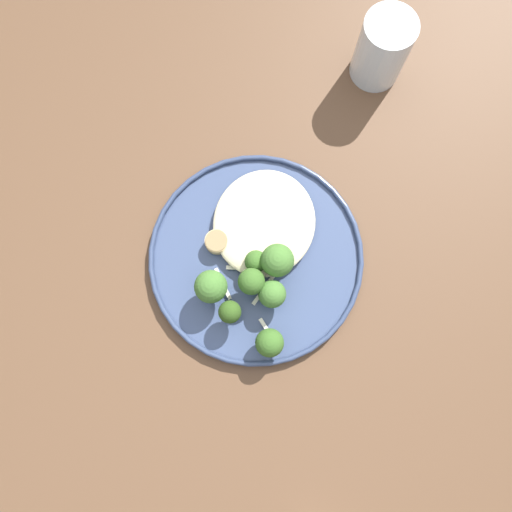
{
  "coord_description": "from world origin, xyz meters",
  "views": [
    {
      "loc": [
        -0.15,
        -0.06,
        1.47
      ],
      "look_at": [
        -0.01,
        -0.03,
        0.76
      ],
      "focal_mm": 38.03,
      "sensor_mm": 36.0,
      "label": 1
    }
  ],
  "objects_px": {
    "broccoli_floret_rear_charred": "(272,294)",
    "broccoli_floret_small_sprig": "(211,287)",
    "dinner_plate": "(256,258)",
    "broccoli_floret_beside_noodles": "(251,282)",
    "broccoli_floret_near_rim": "(230,312)",
    "broccoli_floret_front_edge": "(277,261)",
    "seared_scallop_right_edge": "(217,242)",
    "water_glass": "(381,52)",
    "seared_scallop_tilted_round": "(291,230)",
    "broccoli_floret_tall_stalk": "(270,343)",
    "broccoli_floret_split_head": "(256,262)",
    "seared_scallop_rear_pale": "(240,208)",
    "seared_scallop_tiny_bay": "(261,241)",
    "seared_scallop_center_golden": "(235,250)"
  },
  "relations": [
    {
      "from": "broccoli_floret_beside_noodles",
      "to": "broccoli_floret_small_sprig",
      "type": "bearing_deg",
      "value": 112.45
    },
    {
      "from": "broccoli_floret_beside_noodles",
      "to": "broccoli_floret_rear_charred",
      "type": "relative_size",
      "value": 1.15
    },
    {
      "from": "dinner_plate",
      "to": "water_glass",
      "type": "xyz_separation_m",
      "value": [
        0.32,
        -0.09,
        0.04
      ]
    },
    {
      "from": "seared_scallop_tilted_round",
      "to": "broccoli_floret_small_sprig",
      "type": "distance_m",
      "value": 0.13
    },
    {
      "from": "seared_scallop_tilted_round",
      "to": "broccoli_floret_tall_stalk",
      "type": "relative_size",
      "value": 0.7
    },
    {
      "from": "seared_scallop_right_edge",
      "to": "seared_scallop_rear_pale",
      "type": "relative_size",
      "value": 0.91
    },
    {
      "from": "seared_scallop_right_edge",
      "to": "broccoli_floret_near_rim",
      "type": "relative_size",
      "value": 0.61
    },
    {
      "from": "broccoli_floret_beside_noodles",
      "to": "seared_scallop_right_edge",
      "type": "bearing_deg",
      "value": 54.01
    },
    {
      "from": "seared_scallop_rear_pale",
      "to": "broccoli_floret_small_sprig",
      "type": "height_order",
      "value": "broccoli_floret_small_sprig"
    },
    {
      "from": "dinner_plate",
      "to": "seared_scallop_tilted_round",
      "type": "height_order",
      "value": "seared_scallop_tilted_round"
    },
    {
      "from": "seared_scallop_tilted_round",
      "to": "broccoli_floret_split_head",
      "type": "distance_m",
      "value": 0.07
    },
    {
      "from": "dinner_plate",
      "to": "broccoli_floret_beside_noodles",
      "type": "xyz_separation_m",
      "value": [
        -0.04,
        -0.0,
        0.04
      ]
    },
    {
      "from": "seared_scallop_center_golden",
      "to": "water_glass",
      "type": "bearing_deg",
      "value": -21.15
    },
    {
      "from": "dinner_plate",
      "to": "broccoli_floret_near_rim",
      "type": "distance_m",
      "value": 0.09
    },
    {
      "from": "broccoli_floret_near_rim",
      "to": "broccoli_floret_front_edge",
      "type": "height_order",
      "value": "broccoli_floret_front_edge"
    },
    {
      "from": "seared_scallop_center_golden",
      "to": "broccoli_floret_near_rim",
      "type": "relative_size",
      "value": 0.61
    },
    {
      "from": "seared_scallop_rear_pale",
      "to": "broccoli_floret_near_rim",
      "type": "distance_m",
      "value": 0.14
    },
    {
      "from": "broccoli_floret_rear_charred",
      "to": "broccoli_floret_small_sprig",
      "type": "height_order",
      "value": "broccoli_floret_small_sprig"
    },
    {
      "from": "seared_scallop_right_edge",
      "to": "broccoli_floret_beside_noodles",
      "type": "distance_m",
      "value": 0.08
    },
    {
      "from": "broccoli_floret_tall_stalk",
      "to": "water_glass",
      "type": "distance_m",
      "value": 0.43
    },
    {
      "from": "seared_scallop_tiny_bay",
      "to": "water_glass",
      "type": "relative_size",
      "value": 0.23
    },
    {
      "from": "seared_scallop_rear_pale",
      "to": "broccoli_floret_small_sprig",
      "type": "xyz_separation_m",
      "value": [
        -0.12,
        0.01,
        0.03
      ]
    },
    {
      "from": "seared_scallop_tiny_bay",
      "to": "broccoli_floret_split_head",
      "type": "height_order",
      "value": "broccoli_floret_split_head"
    },
    {
      "from": "seared_scallop_right_edge",
      "to": "broccoli_floret_rear_charred",
      "type": "xyz_separation_m",
      "value": [
        -0.05,
        -0.09,
        0.02
      ]
    },
    {
      "from": "seared_scallop_rear_pale",
      "to": "broccoli_floret_near_rim",
      "type": "relative_size",
      "value": 0.67
    },
    {
      "from": "seared_scallop_tilted_round",
      "to": "seared_scallop_rear_pale",
      "type": "height_order",
      "value": "same"
    },
    {
      "from": "seared_scallop_right_edge",
      "to": "water_glass",
      "type": "xyz_separation_m",
      "value": [
        0.31,
        -0.15,
        0.02
      ]
    },
    {
      "from": "seared_scallop_tiny_bay",
      "to": "seared_scallop_rear_pale",
      "type": "xyz_separation_m",
      "value": [
        0.04,
        0.04,
        0.0
      ]
    },
    {
      "from": "water_glass",
      "to": "broccoli_floret_small_sprig",
      "type": "bearing_deg",
      "value": 160.05
    },
    {
      "from": "broccoli_floret_front_edge",
      "to": "water_glass",
      "type": "height_order",
      "value": "water_glass"
    },
    {
      "from": "seared_scallop_right_edge",
      "to": "seared_scallop_tiny_bay",
      "type": "bearing_deg",
      "value": -73.66
    },
    {
      "from": "broccoli_floret_front_edge",
      "to": "broccoli_floret_small_sprig",
      "type": "distance_m",
      "value": 0.09
    },
    {
      "from": "broccoli_floret_near_rim",
      "to": "broccoli_floret_tall_stalk",
      "type": "height_order",
      "value": "broccoli_floret_near_rim"
    },
    {
      "from": "seared_scallop_tiny_bay",
      "to": "broccoli_floret_beside_noodles",
      "type": "xyz_separation_m",
      "value": [
        -0.06,
        -0.0,
        0.03
      ]
    },
    {
      "from": "broccoli_floret_split_head",
      "to": "broccoli_floret_rear_charred",
      "type": "xyz_separation_m",
      "value": [
        -0.04,
        -0.03,
        0.01
      ]
    },
    {
      "from": "broccoli_floret_front_edge",
      "to": "water_glass",
      "type": "xyz_separation_m",
      "value": [
        0.32,
        -0.06,
        -0.0
      ]
    },
    {
      "from": "broccoli_floret_rear_charred",
      "to": "broccoli_floret_front_edge",
      "type": "xyz_separation_m",
      "value": [
        0.04,
        0.0,
        0.01
      ]
    },
    {
      "from": "broccoli_floret_beside_noodles",
      "to": "broccoli_floret_tall_stalk",
      "type": "bearing_deg",
      "value": -148.12
    },
    {
      "from": "seared_scallop_tilted_round",
      "to": "seared_scallop_tiny_bay",
      "type": "xyz_separation_m",
      "value": [
        -0.03,
        0.03,
        -0.0
      ]
    },
    {
      "from": "seared_scallop_center_golden",
      "to": "broccoli_floret_rear_charred",
      "type": "bearing_deg",
      "value": -126.72
    },
    {
      "from": "broccoli_floret_tall_stalk",
      "to": "broccoli_floret_split_head",
      "type": "bearing_deg",
      "value": 24.55
    },
    {
      "from": "seared_scallop_center_golden",
      "to": "broccoli_floret_split_head",
      "type": "xyz_separation_m",
      "value": [
        -0.01,
        -0.03,
        0.01
      ]
    },
    {
      "from": "dinner_plate",
      "to": "broccoli_floret_split_head",
      "type": "xyz_separation_m",
      "value": [
        -0.01,
        -0.0,
        0.03
      ]
    },
    {
      "from": "seared_scallop_center_golden",
      "to": "broccoli_floret_beside_noodles",
      "type": "height_order",
      "value": "broccoli_floret_beside_noodles"
    },
    {
      "from": "seared_scallop_tiny_bay",
      "to": "broccoli_floret_small_sprig",
      "type": "height_order",
      "value": "broccoli_floret_small_sprig"
    },
    {
      "from": "water_glass",
      "to": "broccoli_floret_beside_noodles",
      "type": "bearing_deg",
      "value": 166.0
    },
    {
      "from": "dinner_plate",
      "to": "broccoli_floret_rear_charred",
      "type": "relative_size",
      "value": 5.77
    },
    {
      "from": "seared_scallop_tilted_round",
      "to": "broccoli_floret_tall_stalk",
      "type": "distance_m",
      "value": 0.15
    },
    {
      "from": "seared_scallop_tilted_round",
      "to": "broccoli_floret_beside_noodles",
      "type": "bearing_deg",
      "value": 159.8
    },
    {
      "from": "seared_scallop_right_edge",
      "to": "broccoli_floret_small_sprig",
      "type": "bearing_deg",
      "value": -169.14
    }
  ]
}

